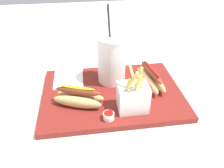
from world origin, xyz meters
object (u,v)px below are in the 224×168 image
at_px(hot_dog_2, 151,78).
at_px(ketchup_cup_1, 109,116).
at_px(hot_dog_1, 79,97).
at_px(soda_cup, 112,59).
at_px(fries_basket, 133,97).
at_px(napkin_stack, 69,78).

bearing_deg(hot_dog_2, ketchup_cup_1, 42.57).
bearing_deg(hot_dog_1, soda_cup, -135.33).
distance_m(fries_basket, napkin_stack, 0.28).
distance_m(fries_basket, hot_dog_1, 0.17).
relative_size(hot_dog_2, ketchup_cup_1, 5.26).
height_order(soda_cup, hot_dog_1, soda_cup).
xyz_separation_m(fries_basket, napkin_stack, (0.20, -0.19, -0.04)).
height_order(soda_cup, hot_dog_2, soda_cup).
xyz_separation_m(ketchup_cup_1, napkin_stack, (0.12, -0.23, -0.01)).
bearing_deg(ketchup_cup_1, soda_cup, -100.44).
height_order(ketchup_cup_1, napkin_stack, ketchup_cup_1).
xyz_separation_m(hot_dog_1, ketchup_cup_1, (-0.08, 0.08, -0.01)).
relative_size(hot_dog_1, hot_dog_2, 0.96).
distance_m(soda_cup, ketchup_cup_1, 0.21).
xyz_separation_m(soda_cup, napkin_stack, (0.15, -0.03, -0.08)).
xyz_separation_m(hot_dog_1, napkin_stack, (0.04, -0.15, -0.02)).
bearing_deg(fries_basket, napkin_stack, -44.32).
relative_size(fries_basket, hot_dog_1, 0.92).
relative_size(fries_basket, napkin_stack, 1.14).
bearing_deg(ketchup_cup_1, fries_basket, -155.05).
relative_size(fries_basket, ketchup_cup_1, 4.65).
distance_m(soda_cup, hot_dog_2, 0.15).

